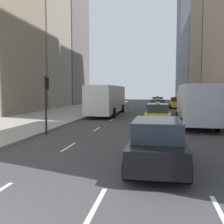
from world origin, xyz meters
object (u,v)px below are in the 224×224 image
Objects in this scene: taxi_fourth at (157,107)px; traffic_light_pole at (46,96)px; taxi_second at (157,115)px; taxi_lead at (158,102)px; city_bus at (107,99)px; sedan_black_near at (157,143)px; box_truck at (195,104)px; taxi_third at (176,103)px.

traffic_light_pole is (-6.75, -15.51, 1.53)m from taxi_fourth.
taxi_second is at bearing 37.09° from traffic_light_pole.
taxi_lead is 0.38× the size of city_bus.
sedan_black_near is 0.59× the size of box_truck.
city_bus is at bearing 85.35° from traffic_light_pole.
sedan_black_near is 20.75m from city_bus.
taxi_fourth is (0.00, -11.76, 0.00)m from taxi_lead.
taxi_lead is 0.52× the size of box_truck.
city_bus reaches higher than taxi_second.
taxi_lead is at bearing 90.00° from taxi_fourth.
traffic_light_pole is (-6.75, -27.27, 1.53)m from taxi_lead.
taxi_third is at bearing 82.54° from taxi_second.
sedan_black_near is (-2.80, -32.44, -0.00)m from taxi_third.
taxi_third is at bearing 75.70° from taxi_fourth.
traffic_light_pole is at bearing -109.82° from taxi_third.
taxi_second is at bearing 90.00° from sedan_black_near.
city_bus is (-5.61, -13.26, 0.91)m from taxi_lead.
taxi_third is 1.00× the size of taxi_fourth.
city_bus is at bearing -164.99° from taxi_fourth.
taxi_second is 10.41m from taxi_fourth.
taxi_third is (2.80, -0.78, 0.00)m from taxi_lead.
city_bus reaches higher than taxi_third.
box_truck reaches higher than taxi_second.
taxi_lead is 1.00× the size of taxi_second.
taxi_lead is at bearing 90.00° from taxi_second.
box_truck is (2.80, -10.26, 0.83)m from taxi_fourth.
box_truck is at bearing 75.96° from sedan_black_near.
taxi_lead is 0.89× the size of sedan_black_near.
box_truck is at bearing -82.75° from taxi_lead.
box_truck is (2.80, -22.02, 0.83)m from taxi_lead.
sedan_black_near is at bearing -104.04° from box_truck.
traffic_light_pole is at bearing -103.90° from taxi_lead.
sedan_black_near is 1.37× the size of traffic_light_pole.
sedan_black_near is at bearing -90.00° from taxi_second.
city_bus reaches higher than sedan_black_near.
taxi_fourth is 0.38× the size of city_bus.
taxi_third is at bearing 56.03° from city_bus.
sedan_black_near is (0.00, -11.06, -0.00)m from taxi_second.
sedan_black_near is 9.13m from traffic_light_pole.
traffic_light_pole is (-9.55, -5.25, 0.70)m from box_truck.
taxi_second is 8.60m from traffic_light_pole.
taxi_lead is at bearing 76.10° from traffic_light_pole.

